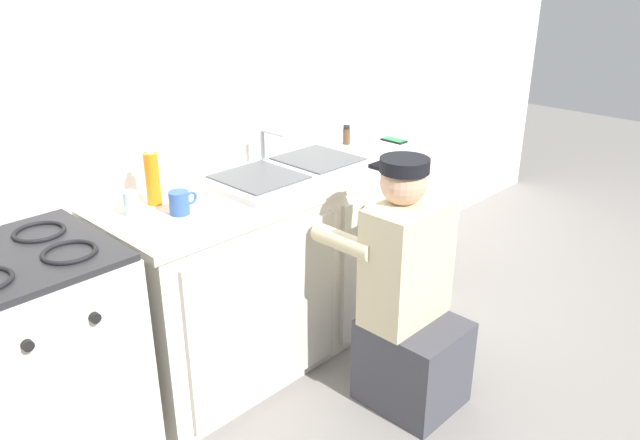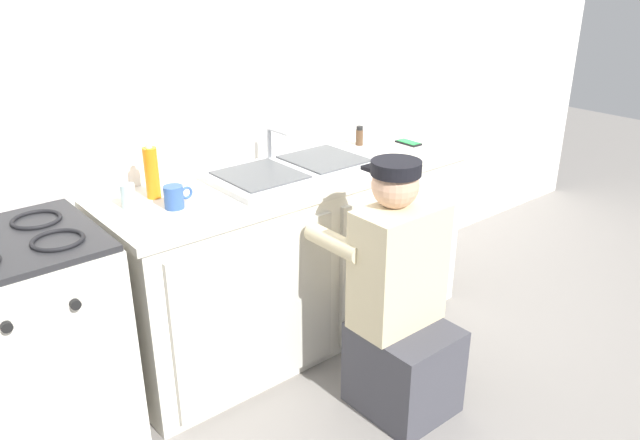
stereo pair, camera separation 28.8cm
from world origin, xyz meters
name	(u,v)px [view 2 (the right image)]	position (x,y,z in m)	size (l,w,h in m)	color
ground_plane	(333,357)	(0.00, 0.00, 0.00)	(12.00, 12.00, 0.00)	gray
back_wall	(249,84)	(0.00, 0.65, 1.25)	(6.00, 0.10, 2.50)	silver
counter_cabinet	(296,260)	(0.00, 0.29, 0.42)	(1.82, 0.62, 0.84)	silver
countertop	(293,177)	(0.00, 0.30, 0.86)	(1.86, 0.62, 0.04)	beige
sink_double_basin	(293,169)	(0.00, 0.30, 0.90)	(0.80, 0.44, 0.19)	silver
stove_range	(29,348)	(-1.28, 0.30, 0.45)	(0.62, 0.62, 0.92)	silver
plumber_person	(399,312)	(0.00, -0.42, 0.46)	(0.42, 0.61, 1.10)	#3F3F47
spice_bottle_pepper	(359,136)	(0.57, 0.45, 0.93)	(0.04, 0.04, 0.10)	#513823
water_glass	(128,196)	(-0.78, 0.38, 0.93)	(0.06, 0.06, 0.10)	#ADC6CC
cell_phone	(408,143)	(0.79, 0.30, 0.89)	(0.07, 0.14, 0.01)	black
coffee_mug	(175,197)	(-0.64, 0.26, 0.93)	(0.13, 0.08, 0.09)	#335699
soap_bottle_orange	(152,172)	(-0.65, 0.42, 0.99)	(0.06, 0.06, 0.25)	orange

